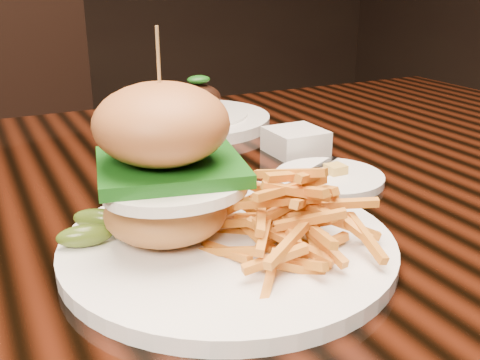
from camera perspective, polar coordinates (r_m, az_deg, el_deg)
name	(u,v)px	position (r m, az deg, el deg)	size (l,w,h in m)	color
dining_table	(187,238)	(0.74, -5.39, -5.85)	(1.60, 0.90, 0.75)	black
burger_plate	(221,200)	(0.51, -1.99, -2.00)	(0.31, 0.31, 0.21)	white
side_saucer	(329,177)	(0.71, 9.03, 0.26)	(0.14, 0.14, 0.02)	white
ramekin	(296,141)	(0.82, 5.67, 3.94)	(0.08, 0.08, 0.04)	white
far_dish	(192,116)	(0.96, -4.88, 6.48)	(0.26, 0.26, 0.09)	white
chair_far	(34,156)	(1.58, -20.20, 2.26)	(0.56, 0.57, 0.95)	black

